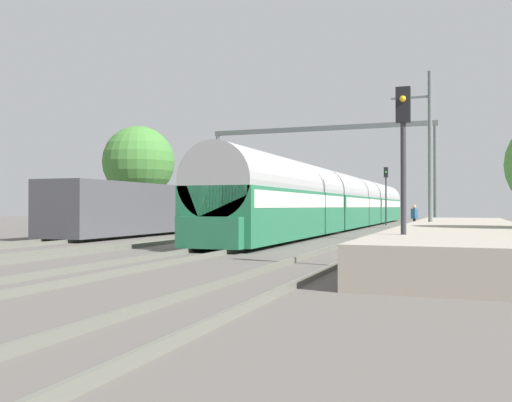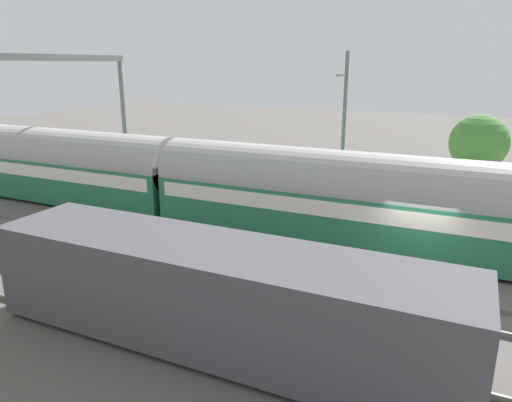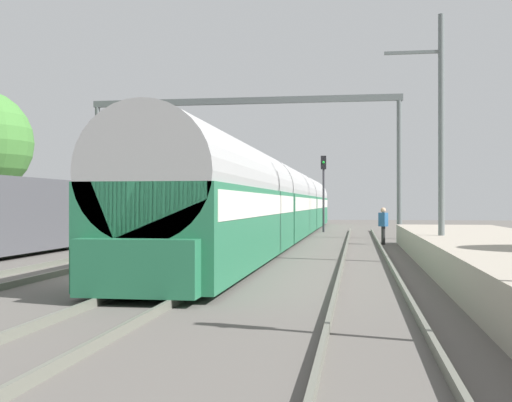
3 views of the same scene
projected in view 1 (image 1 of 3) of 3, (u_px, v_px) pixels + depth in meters
name	position (u px, v px, depth m)	size (l,w,h in m)	color
ground	(210.00, 243.00, 24.50)	(120.00, 120.00, 0.00)	#5B5651
track_far_west	(86.00, 238.00, 26.79)	(1.52, 60.00, 0.16)	#646559
track_west	(166.00, 240.00, 25.26)	(1.51, 60.00, 0.16)	#646559
track_east	(257.00, 243.00, 23.73)	(1.51, 60.00, 0.16)	#646559
track_far_east	(361.00, 245.00, 22.21)	(1.52, 60.00, 0.16)	#646559
platform	(463.00, 235.00, 22.76)	(4.40, 28.00, 0.90)	#A39989
passenger_train	(347.00, 202.00, 42.27)	(2.93, 49.20, 3.82)	#236B47
freight_car	(134.00, 209.00, 30.78)	(2.80, 13.00, 2.70)	#47474C
person_crossing	(414.00, 216.00, 35.55)	(0.45, 0.45, 1.73)	#272727
railway_signal_near	(403.00, 152.00, 14.14)	(0.36, 0.30, 4.65)	#2D2D33
railway_signal_far	(386.00, 188.00, 49.00)	(0.36, 0.30, 5.09)	#2D2D33
catenary_gantry	(319.00, 151.00, 43.18)	(17.60, 0.28, 7.86)	#596060
catenary_pole_east_mid	(429.00, 153.00, 26.18)	(1.90, 0.20, 8.00)	#596060
tree_west_background	(139.00, 162.00, 42.72)	(5.48, 5.48, 7.79)	#4C3826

